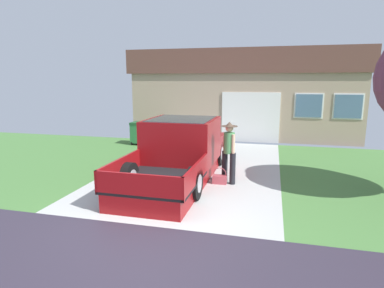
{
  "coord_description": "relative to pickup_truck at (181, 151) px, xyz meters",
  "views": [
    {
      "loc": [
        2.28,
        -5.53,
        2.82
      ],
      "look_at": [
        0.07,
        3.31,
        1.02
      ],
      "focal_mm": 30.12,
      "sensor_mm": 36.0,
      "label": 1
    }
  ],
  "objects": [
    {
      "name": "handbag",
      "position": [
        1.26,
        -0.48,
        -0.63
      ],
      "size": [
        0.39,
        0.21,
        0.46
      ],
      "color": "#B24C56",
      "rests_on": "ground"
    },
    {
      "name": "pickup_truck",
      "position": [
        0.0,
        0.0,
        0.0
      ],
      "size": [
        2.15,
        5.41,
        1.71
      ],
      "rotation": [
        0.0,
        0.0,
        -0.01
      ],
      "color": "maroon",
      "rests_on": "ground"
    },
    {
      "name": "person_with_hat",
      "position": [
        1.47,
        -0.32,
        0.18
      ],
      "size": [
        0.44,
        0.44,
        1.72
      ],
      "rotation": [
        0.0,
        0.0,
        2.41
      ],
      "color": "black",
      "rests_on": "ground"
    },
    {
      "name": "wheeled_trash_bin",
      "position": [
        -3.17,
        4.25,
        -0.22
      ],
      "size": [
        0.6,
        0.72,
        1.0
      ],
      "color": "#286B38",
      "rests_on": "ground"
    },
    {
      "name": "house_with_garage",
      "position": [
        1.15,
        8.97,
        1.41
      ],
      "size": [
        11.19,
        6.14,
        4.28
      ],
      "color": "tan",
      "rests_on": "ground"
    },
    {
      "name": "ground",
      "position": [
        0.3,
        -5.32,
        -0.78
      ],
      "size": [
        29.2,
        18.6,
        0.18
      ],
      "color": "#B0B3AF"
    }
  ]
}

